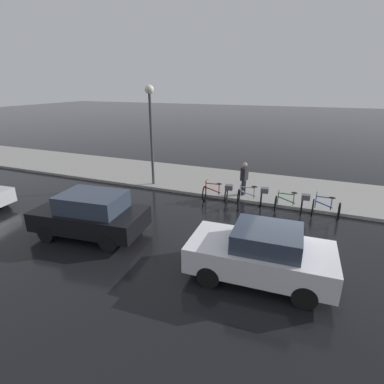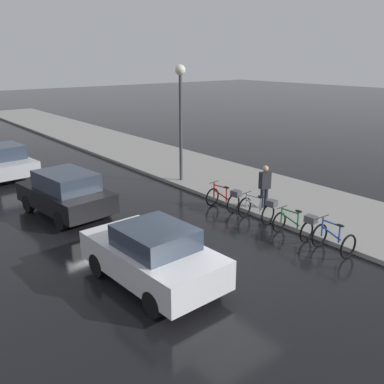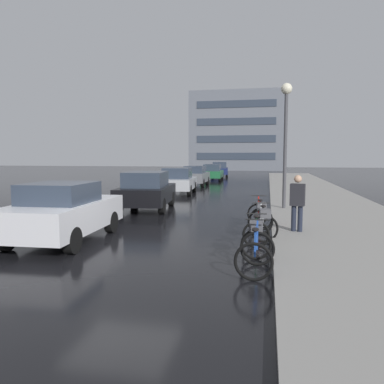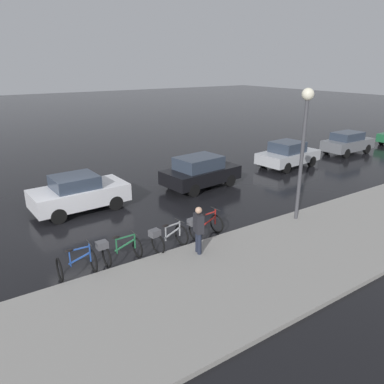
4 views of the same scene
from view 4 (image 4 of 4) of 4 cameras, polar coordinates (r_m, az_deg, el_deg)
name	(u,v)px [view 4 (image 4 of 4)]	position (r m, az deg, el deg)	size (l,w,h in m)	color
ground_plane	(82,229)	(15.15, -16.47, -5.44)	(140.00, 140.00, 0.00)	black
sidewalk_kerb	(375,221)	(16.78, 26.11, -3.99)	(4.80, 60.00, 0.14)	gray
bicycle_nearest	(77,264)	(11.88, -17.16, -10.45)	(0.78, 1.09, 1.01)	black
bicycle_second	(117,249)	(12.23, -11.29, -8.58)	(0.72, 1.41, 0.96)	black
bicycle_third	(167,237)	(12.79, -3.87, -6.88)	(0.87, 1.39, 0.97)	black
bicycle_farthest	(203,225)	(13.67, 1.73, -5.11)	(0.84, 1.42, 1.00)	black
car_white	(79,193)	(16.77, -16.89, -0.13)	(2.10, 4.07, 1.59)	silver
car_black	(200,172)	(19.09, 1.27, 3.12)	(2.36, 4.16, 1.63)	black
car_silver	(288,154)	(23.71, 14.40, 5.57)	(2.24, 4.12, 1.58)	#B2B5BA
car_grey	(348,143)	(28.57, 22.63, 6.96)	(1.76, 3.98, 1.54)	slate
pedestrian	(199,229)	(12.17, 1.00, -5.67)	(0.44, 0.33, 1.76)	#1E2333
streetlamp	(304,130)	(14.75, 16.75, 8.99)	(0.45, 0.45, 5.24)	#424247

